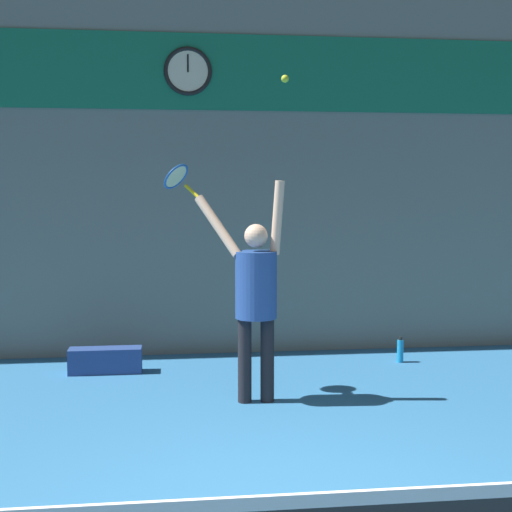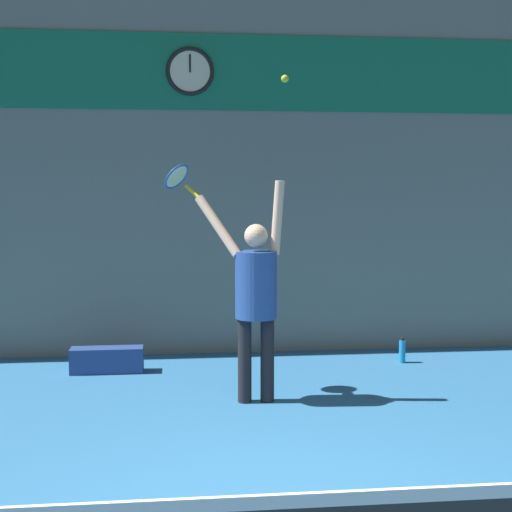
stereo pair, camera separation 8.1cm
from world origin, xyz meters
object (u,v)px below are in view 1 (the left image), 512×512
Objects in this scene: tennis_player at (255,291)px; water_bottle at (400,351)px; equipment_bag at (105,360)px; scoreboard_clock at (188,71)px; tennis_racket at (177,178)px; tennis_ball at (285,79)px.

tennis_player reaches higher than water_bottle.
water_bottle reaches higher than equipment_bag.
scoreboard_clock is 1.43× the size of tennis_racket.
scoreboard_clock is 0.72× the size of equipment_bag.
tennis_player is 2.65× the size of equipment_bag.
tennis_racket is 5.81× the size of tennis_ball.
equipment_bag is (-0.95, -0.77, -3.26)m from scoreboard_clock.
water_bottle is 3.37m from equipment_bag.
scoreboard_clock is at bearing 110.72° from tennis_ball.
tennis_ball is at bearing -28.87° from tennis_racket.
tennis_player is at bearing 156.19° from tennis_ball.
equipment_bag is (-1.76, 1.37, -2.86)m from tennis_ball.
tennis_racket is (-0.16, -1.61, -1.28)m from scoreboard_clock.
scoreboard_clock is 8.34× the size of tennis_ball.
scoreboard_clock is 0.27× the size of tennis_player.
tennis_ball is at bearing -138.07° from water_bottle.
water_bottle is at bearing 1.22° from equipment_bag.
tennis_racket is 2.30m from equipment_bag.
tennis_racket is at bearing 151.13° from tennis_ball.
tennis_racket is at bearing 149.42° from tennis_player.
tennis_ball is at bearing -37.93° from equipment_bag.
tennis_ball is at bearing -23.81° from tennis_player.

